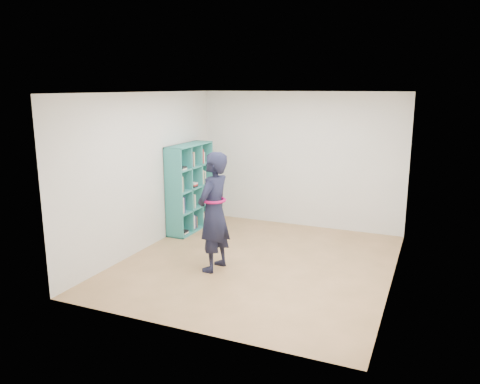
% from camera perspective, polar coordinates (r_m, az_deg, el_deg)
% --- Properties ---
extents(floor, '(4.50, 4.50, 0.00)m').
position_cam_1_polar(floor, '(7.38, 2.13, -8.61)').
color(floor, olive).
rests_on(floor, ground).
extents(ceiling, '(4.50, 4.50, 0.00)m').
position_cam_1_polar(ceiling, '(6.87, 2.32, 12.03)').
color(ceiling, white).
rests_on(ceiling, wall_back).
extents(wall_left, '(0.02, 4.50, 2.60)m').
position_cam_1_polar(wall_left, '(7.93, -11.40, 2.44)').
color(wall_left, silver).
rests_on(wall_left, floor).
extents(wall_right, '(0.02, 4.50, 2.60)m').
position_cam_1_polar(wall_right, '(6.58, 18.70, -0.08)').
color(wall_right, silver).
rests_on(wall_right, floor).
extents(wall_back, '(4.00, 0.02, 2.60)m').
position_cam_1_polar(wall_back, '(9.11, 7.32, 3.90)').
color(wall_back, silver).
rests_on(wall_back, floor).
extents(wall_front, '(4.00, 0.02, 2.60)m').
position_cam_1_polar(wall_front, '(5.03, -7.03, -3.32)').
color(wall_front, silver).
rests_on(wall_front, floor).
extents(bookshelf, '(0.36, 1.23, 1.64)m').
position_cam_1_polar(bookshelf, '(8.89, -6.28, 0.47)').
color(bookshelf, teal).
rests_on(bookshelf, floor).
extents(person, '(0.48, 0.68, 1.78)m').
position_cam_1_polar(person, '(6.86, -3.22, -2.44)').
color(person, black).
rests_on(person, floor).
extents(smartphone, '(0.01, 0.10, 0.14)m').
position_cam_1_polar(smartphone, '(6.97, -3.86, -1.22)').
color(smartphone, silver).
rests_on(smartphone, person).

